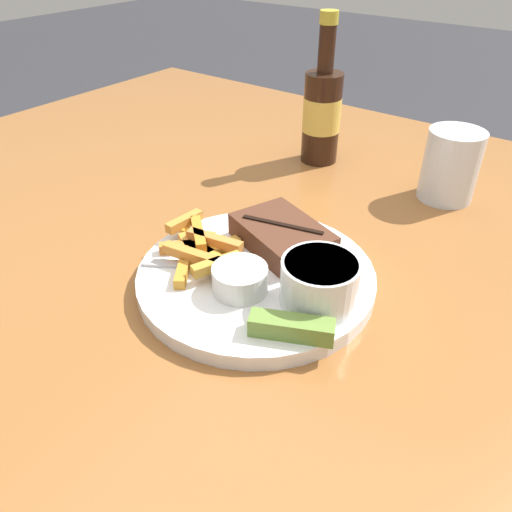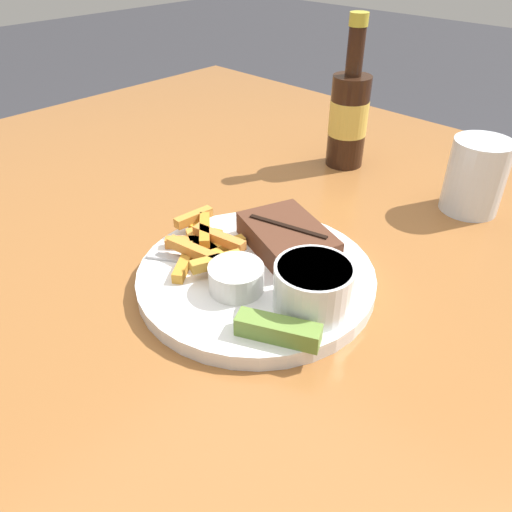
{
  "view_description": "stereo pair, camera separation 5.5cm",
  "coord_description": "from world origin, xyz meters",
  "px_view_note": "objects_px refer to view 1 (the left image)",
  "views": [
    {
      "loc": [
        0.27,
        -0.36,
        1.08
      ],
      "look_at": [
        0.0,
        0.0,
        0.77
      ],
      "focal_mm": 35.0,
      "sensor_mm": 36.0,
      "label": 1
    },
    {
      "loc": [
        0.32,
        -0.33,
        1.08
      ],
      "look_at": [
        0.0,
        0.0,
        0.77
      ],
      "focal_mm": 35.0,
      "sensor_mm": 36.0,
      "label": 2
    }
  ],
  "objects_px": {
    "dinner_plate": "(256,277)",
    "pickle_spear": "(292,327)",
    "fork_utensil": "(195,265)",
    "dipping_sauce_cup": "(240,278)",
    "steak_portion": "(282,236)",
    "coleslaw_cup": "(320,280)",
    "beer_bottle": "(322,112)",
    "drinking_glass": "(451,165)"
  },
  "relations": [
    {
      "from": "dinner_plate",
      "to": "pickle_spear",
      "type": "relative_size",
      "value": 3.24
    },
    {
      "from": "dinner_plate",
      "to": "fork_utensil",
      "type": "xyz_separation_m",
      "value": [
        -0.06,
        -0.04,
        0.01
      ]
    },
    {
      "from": "dinner_plate",
      "to": "pickle_spear",
      "type": "bearing_deg",
      "value": -35.21
    },
    {
      "from": "fork_utensil",
      "to": "dipping_sauce_cup",
      "type": "bearing_deg",
      "value": -32.58
    },
    {
      "from": "dinner_plate",
      "to": "steak_portion",
      "type": "distance_m",
      "value": 0.06
    },
    {
      "from": "steak_portion",
      "to": "coleslaw_cup",
      "type": "relative_size",
      "value": 1.73
    },
    {
      "from": "pickle_spear",
      "to": "beer_bottle",
      "type": "bearing_deg",
      "value": 117.62
    },
    {
      "from": "fork_utensil",
      "to": "coleslaw_cup",
      "type": "bearing_deg",
      "value": -19.11
    },
    {
      "from": "coleslaw_cup",
      "to": "pickle_spear",
      "type": "xyz_separation_m",
      "value": [
        0.01,
        -0.06,
        -0.02
      ]
    },
    {
      "from": "pickle_spear",
      "to": "drinking_glass",
      "type": "height_order",
      "value": "drinking_glass"
    },
    {
      "from": "dinner_plate",
      "to": "dipping_sauce_cup",
      "type": "bearing_deg",
      "value": -79.3
    },
    {
      "from": "fork_utensil",
      "to": "beer_bottle",
      "type": "distance_m",
      "value": 0.39
    },
    {
      "from": "fork_utensil",
      "to": "beer_bottle",
      "type": "xyz_separation_m",
      "value": [
        -0.06,
        0.38,
        0.06
      ]
    },
    {
      "from": "pickle_spear",
      "to": "beer_bottle",
      "type": "distance_m",
      "value": 0.46
    },
    {
      "from": "drinking_glass",
      "to": "dipping_sauce_cup",
      "type": "bearing_deg",
      "value": -103.79
    },
    {
      "from": "dipping_sauce_cup",
      "to": "beer_bottle",
      "type": "bearing_deg",
      "value": 108.79
    },
    {
      "from": "coleslaw_cup",
      "to": "fork_utensil",
      "type": "bearing_deg",
      "value": -168.03
    },
    {
      "from": "dipping_sauce_cup",
      "to": "beer_bottle",
      "type": "relative_size",
      "value": 0.26
    },
    {
      "from": "dipping_sauce_cup",
      "to": "drinking_glass",
      "type": "height_order",
      "value": "drinking_glass"
    },
    {
      "from": "steak_portion",
      "to": "dipping_sauce_cup",
      "type": "relative_size",
      "value": 2.33
    },
    {
      "from": "steak_portion",
      "to": "dipping_sauce_cup",
      "type": "xyz_separation_m",
      "value": [
        0.01,
        -0.1,
        0.0
      ]
    },
    {
      "from": "steak_portion",
      "to": "pickle_spear",
      "type": "bearing_deg",
      "value": -52.17
    },
    {
      "from": "beer_bottle",
      "to": "drinking_glass",
      "type": "bearing_deg",
      "value": -1.46
    },
    {
      "from": "pickle_spear",
      "to": "drinking_glass",
      "type": "xyz_separation_m",
      "value": [
        0.01,
        0.4,
        0.02
      ]
    },
    {
      "from": "dinner_plate",
      "to": "dipping_sauce_cup",
      "type": "distance_m",
      "value": 0.05
    },
    {
      "from": "dinner_plate",
      "to": "coleslaw_cup",
      "type": "height_order",
      "value": "coleslaw_cup"
    },
    {
      "from": "coleslaw_cup",
      "to": "drinking_glass",
      "type": "xyz_separation_m",
      "value": [
        0.01,
        0.34,
        0.01
      ]
    },
    {
      "from": "dinner_plate",
      "to": "beer_bottle",
      "type": "bearing_deg",
      "value": 109.65
    },
    {
      "from": "steak_portion",
      "to": "drinking_glass",
      "type": "distance_m",
      "value": 0.3
    },
    {
      "from": "pickle_spear",
      "to": "fork_utensil",
      "type": "relative_size",
      "value": 0.69
    },
    {
      "from": "dinner_plate",
      "to": "steak_portion",
      "type": "relative_size",
      "value": 1.94
    },
    {
      "from": "beer_bottle",
      "to": "steak_portion",
      "type": "bearing_deg",
      "value": -67.57
    },
    {
      "from": "coleslaw_cup",
      "to": "pickle_spear",
      "type": "height_order",
      "value": "coleslaw_cup"
    },
    {
      "from": "dipping_sauce_cup",
      "to": "pickle_spear",
      "type": "xyz_separation_m",
      "value": [
        0.08,
        -0.03,
        -0.01
      ]
    },
    {
      "from": "dipping_sauce_cup",
      "to": "drinking_glass",
      "type": "relative_size",
      "value": 0.58
    },
    {
      "from": "dinner_plate",
      "to": "fork_utensil",
      "type": "relative_size",
      "value": 2.24
    },
    {
      "from": "steak_portion",
      "to": "fork_utensil",
      "type": "relative_size",
      "value": 1.15
    },
    {
      "from": "dipping_sauce_cup",
      "to": "coleslaw_cup",
      "type": "bearing_deg",
      "value": 22.7
    },
    {
      "from": "steak_portion",
      "to": "dipping_sauce_cup",
      "type": "bearing_deg",
      "value": -82.58
    },
    {
      "from": "dinner_plate",
      "to": "beer_bottle",
      "type": "xyz_separation_m",
      "value": [
        -0.12,
        0.34,
        0.07
      ]
    },
    {
      "from": "dipping_sauce_cup",
      "to": "fork_utensil",
      "type": "bearing_deg",
      "value": 178.5
    },
    {
      "from": "dinner_plate",
      "to": "pickle_spear",
      "type": "xyz_separation_m",
      "value": [
        0.09,
        -0.06,
        0.02
      ]
    }
  ]
}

